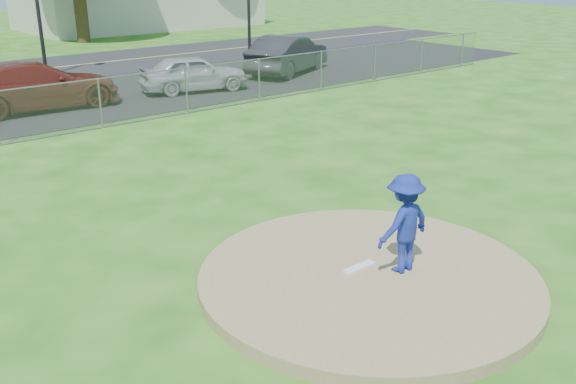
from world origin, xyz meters
name	(u,v)px	position (x,y,z in m)	size (l,w,h in m)	color
ground	(100,148)	(0.00, 10.00, 0.00)	(120.00, 120.00, 0.00)	#235913
pitchers_mound	(368,278)	(0.00, 0.00, 0.10)	(5.40, 5.40, 0.20)	#8E784E
pitching_rubber	(360,267)	(0.00, 0.20, 0.22)	(0.60, 0.15, 0.04)	white
chain_link_fence	(68,109)	(0.00, 12.00, 0.75)	(40.00, 0.06, 1.50)	gray
parking_lot	(19,107)	(0.00, 16.50, 0.01)	(50.00, 8.00, 0.01)	black
pitcher	(404,223)	(0.49, -0.25, 1.00)	(1.04, 0.60, 1.60)	navy
parked_car_darkred	(35,86)	(0.40, 15.76, 0.81)	(2.25, 5.54, 1.61)	maroon
parked_car_pearl	(194,73)	(6.17, 15.03, 0.70)	(1.64, 4.06, 1.38)	#B8BBBD
parked_car_charcoal	(288,54)	(11.51, 15.81, 0.84)	(1.76, 5.04, 1.66)	#28282B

